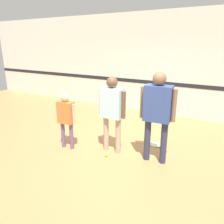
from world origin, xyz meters
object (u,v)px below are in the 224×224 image
(racket_spare_on_floor, at_px, (157,145))
(tennis_ball_by_spare_racket, at_px, (163,140))
(person_student_right, at_px, (158,108))
(tennis_ball_near_instructor, at_px, (106,155))
(person_instructor, at_px, (112,107))
(person_student_left, at_px, (66,115))

(racket_spare_on_floor, height_order, tennis_ball_by_spare_racket, tennis_ball_by_spare_racket)
(person_student_right, xyz_separation_m, tennis_ball_near_instructor, (-0.92, -0.34, -1.06))
(tennis_ball_near_instructor, bearing_deg, person_instructor, 93.48)
(tennis_ball_near_instructor, bearing_deg, person_student_right, 19.98)
(person_student_left, bearing_deg, racket_spare_on_floor, 28.15)
(person_instructor, xyz_separation_m, tennis_ball_near_instructor, (0.02, -0.27, -0.97))
(person_student_left, height_order, tennis_ball_by_spare_racket, person_student_left)
(tennis_ball_by_spare_racket, bearing_deg, person_instructor, -128.02)
(racket_spare_on_floor, bearing_deg, tennis_ball_near_instructor, -90.99)
(person_student_left, xyz_separation_m, tennis_ball_by_spare_racket, (1.77, 1.40, -0.73))
(racket_spare_on_floor, bearing_deg, person_student_right, -39.75)
(person_student_right, height_order, tennis_ball_near_instructor, person_student_right)
(tennis_ball_near_instructor, relative_size, tennis_ball_by_spare_racket, 1.00)
(person_student_right, bearing_deg, person_instructor, -1.34)
(person_student_right, height_order, racket_spare_on_floor, person_student_right)
(person_student_right, distance_m, racket_spare_on_floor, 1.29)
(tennis_ball_near_instructor, bearing_deg, tennis_ball_by_spare_racket, 58.64)
(person_instructor, relative_size, person_student_right, 0.92)
(tennis_ball_near_instructor, bearing_deg, racket_spare_on_floor, 53.75)
(person_instructor, relative_size, tennis_ball_near_instructor, 24.61)
(person_student_left, bearing_deg, tennis_ball_by_spare_racket, 33.95)
(tennis_ball_near_instructor, distance_m, tennis_ball_by_spare_racket, 1.55)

